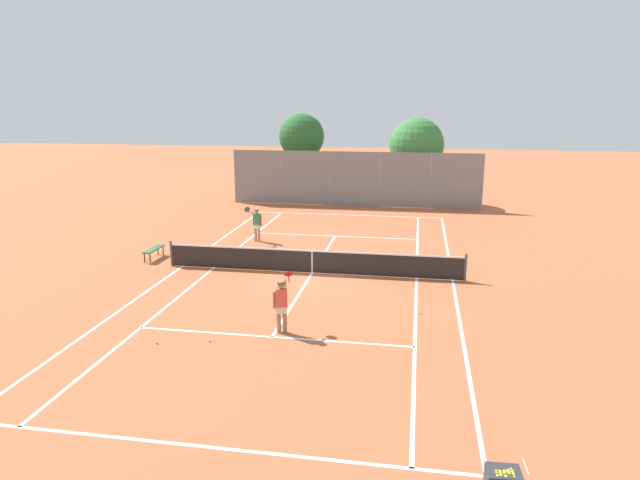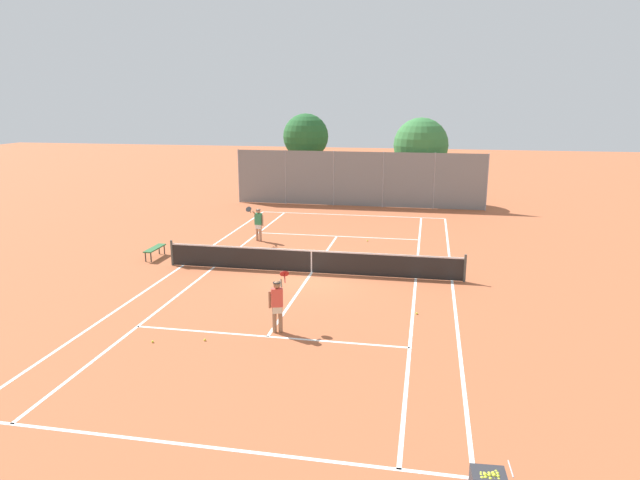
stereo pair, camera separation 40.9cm
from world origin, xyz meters
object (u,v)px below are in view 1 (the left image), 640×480
courtside_bench (154,250)px  loose_tennis_ball_3 (366,241)px  player_near_side (282,303)px  loose_tennis_ball_2 (420,313)px  tree_behind_left (302,138)px  tree_behind_right (418,146)px  player_far_left (257,223)px  loose_tennis_ball_0 (209,341)px  loose_tennis_ball_1 (157,343)px  tennis_net (312,261)px

courtside_bench → loose_tennis_ball_3: bearing=28.1°
player_near_side → loose_tennis_ball_2: (4.06, 2.23, -0.89)m
courtside_bench → tree_behind_left: tree_behind_left is taller
courtside_bench → tree_behind_right: size_ratio=0.27×
player_near_side → player_far_left: same height
loose_tennis_ball_3 → tree_behind_left: bearing=116.0°
player_near_side → tree_behind_left: (-4.08, 22.95, 3.28)m
loose_tennis_ball_0 → loose_tennis_ball_1: bearing=-164.3°
loose_tennis_ball_1 → tree_behind_right: size_ratio=0.01×
loose_tennis_ball_2 → tree_behind_left: (-8.14, 20.72, 4.18)m
loose_tennis_ball_1 → loose_tennis_ball_2: 8.23m
loose_tennis_ball_2 → tree_behind_right: size_ratio=0.01×
loose_tennis_ball_2 → courtside_bench: (-11.44, 4.69, 0.38)m
player_far_left → loose_tennis_ball_2: (7.87, -8.50, -0.89)m
loose_tennis_ball_2 → tree_behind_left: size_ratio=0.01×
tennis_net → loose_tennis_ball_2: 5.71m
tree_behind_left → player_far_left: bearing=-88.8°
loose_tennis_ball_0 → tree_behind_right: tree_behind_right is taller
loose_tennis_ball_1 → tree_behind_left: tree_behind_left is taller
tree_behind_right → loose_tennis_ball_0: bearing=-103.1°
tree_behind_right → loose_tennis_ball_1: bearing=-106.0°
tennis_net → loose_tennis_ball_3: size_ratio=181.82×
tree_behind_left → tennis_net: bearing=-77.1°
player_near_side → tree_behind_left: size_ratio=0.30×
player_far_left → loose_tennis_ball_3: (5.26, 0.90, -0.89)m
tree_behind_left → loose_tennis_ball_2: bearing=-68.6°
loose_tennis_ball_3 → tennis_net: bearing=-106.3°
tree_behind_right → player_near_side: bearing=-99.2°
player_near_side → loose_tennis_ball_0: (-1.90, -1.02, -0.89)m
loose_tennis_ball_1 → tree_behind_left: 24.74m
loose_tennis_ball_1 → loose_tennis_ball_2: size_ratio=1.00×
loose_tennis_ball_1 → tree_behind_right: bearing=74.0°
loose_tennis_ball_0 → loose_tennis_ball_3: bearing=75.2°
player_far_left → tennis_net: bearing=-52.5°
loose_tennis_ball_1 → loose_tennis_ball_3: same height
player_near_side → player_far_left: bearing=109.6°
loose_tennis_ball_2 → courtside_bench: size_ratio=0.04×
player_near_side → loose_tennis_ball_1: 3.72m
tree_behind_left → loose_tennis_ball_1: bearing=-88.2°
courtside_bench → tree_behind_right: 19.87m
loose_tennis_ball_3 → tree_behind_right: tree_behind_right is taller
loose_tennis_ball_0 → loose_tennis_ball_1: 1.48m
loose_tennis_ball_0 → player_near_side: bearing=28.3°
loose_tennis_ball_1 → loose_tennis_ball_3: size_ratio=1.00×
loose_tennis_ball_1 → courtside_bench: (-4.06, 8.33, 0.38)m
player_far_left → tree_behind_right: size_ratio=0.32×
loose_tennis_ball_0 → loose_tennis_ball_1: (-1.42, -0.40, 0.00)m
player_near_side → loose_tennis_ball_0: size_ratio=26.88×
loose_tennis_ball_2 → tennis_net: bearing=138.4°
player_near_side → loose_tennis_ball_3: player_near_side is taller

